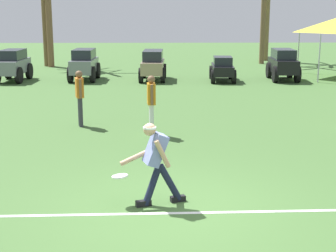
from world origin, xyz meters
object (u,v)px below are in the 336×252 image
Objects in this scene: parked_car_slot_b at (84,64)px; frisbee_thrower at (156,159)px; frisbee_in_flight at (120,176)px; parked_car_slot_d at (222,68)px; palm_tree_right_of_centre at (264,1)px; palm_tree_far_left at (44,1)px; parked_car_slot_a at (13,64)px; parked_car_slot_e at (283,64)px; teammate_near_sideline at (80,93)px; teammate_deep at (151,100)px; parked_car_slot_c at (153,64)px.

frisbee_thrower is at bearing -77.78° from parked_car_slot_b.
frisbee_in_flight is 15.15m from parked_car_slot_d.
frisbee_in_flight is 0.06× the size of palm_tree_right_of_centre.
parked_car_slot_a is at bearing -92.45° from palm_tree_far_left.
parked_car_slot_b is at bearing -144.47° from palm_tree_right_of_centre.
parked_car_slot_e is (9.01, -0.16, 0.00)m from parked_car_slot_b.
palm_tree_far_left is at bearing -175.48° from palm_tree_right_of_centre.
frisbee_in_flight is at bearing -75.55° from teammate_near_sideline.
parked_car_slot_a reaches higher than frisbee_in_flight.
teammate_deep is 18.37m from palm_tree_right_of_centre.
palm_tree_far_left is at bearing 153.56° from parked_car_slot_e.
teammate_near_sideline is 0.66× the size of parked_car_slot_b.
palm_tree_far_left reaches higher than parked_car_slot_a.
palm_tree_right_of_centre is (0.42, 6.89, 2.83)m from parked_car_slot_e.
palm_tree_right_of_centre is at bearing 65.85° from parked_car_slot_d.
palm_tree_right_of_centre reaches higher than teammate_near_sideline.
frisbee_thrower is 3.78× the size of frisbee_in_flight.
parked_car_slot_d is at bearing -1.31° from parked_car_slot_a.
palm_tree_right_of_centre is at bearing 28.88° from parked_car_slot_a.
teammate_near_sideline is 15.78m from palm_tree_far_left.
parked_car_slot_e is at bearing 0.22° from parked_car_slot_a.
palm_tree_far_left reaches higher than frisbee_in_flight.
teammate_near_sideline is 1.00× the size of teammate_deep.
frisbee_in_flight is 6.09m from teammate_near_sideline.
frisbee_in_flight is 0.16× the size of parked_car_slot_e.
teammate_near_sideline is at bearing -101.92° from parked_car_slot_c.
teammate_deep is 17.38m from palm_tree_far_left.
parked_car_slot_b is 0.40× the size of palm_tree_far_left.
teammate_deep reaches higher than parked_car_slot_b.
teammate_near_sideline is at bearing -64.54° from parked_car_slot_a.
parked_car_slot_c is at bearing -133.07° from palm_tree_right_of_centre.
parked_car_slot_d is at bearing 60.21° from teammate_near_sideline.
parked_car_slot_c is at bearing 90.64° from frisbee_thrower.
parked_car_slot_b reaches higher than frisbee_in_flight.
parked_car_slot_a is at bearing 113.29° from frisbee_thrower.
teammate_near_sideline is 10.20m from parked_car_slot_d.
frisbee_in_flight is 15.13m from parked_car_slot_c.
parked_car_slot_a reaches higher than parked_car_slot_c.
teammate_deep is at bearing 91.52° from frisbee_thrower.
frisbee_thrower is at bearing -101.29° from parked_car_slot_d.
teammate_deep is at bearing -89.77° from parked_car_slot_c.
frisbee_thrower is at bearing -73.54° from palm_tree_far_left.
palm_tree_right_of_centre is (6.15, 21.89, 2.77)m from frisbee_thrower.
parked_car_slot_e is at bearing -1.31° from parked_car_slot_c.
frisbee_in_flight is (-0.60, 0.01, -0.29)m from frisbee_thrower.
parked_car_slot_e is (5.73, 14.99, -0.06)m from frisbee_thrower.
parked_car_slot_c reaches higher than frisbee_in_flight.
frisbee_thrower is 21.98m from palm_tree_far_left.
palm_tree_right_of_centre is at bearing 69.80° from teammate_deep.
teammate_deep is 0.66× the size of parked_car_slot_b.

